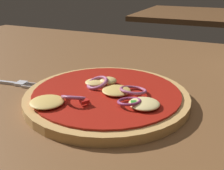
% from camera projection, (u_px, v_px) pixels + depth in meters
% --- Properties ---
extents(dining_table, '(1.50, 1.00, 0.03)m').
position_uv_depth(dining_table, '(141.00, 115.00, 0.42)').
color(dining_table, brown).
rests_on(dining_table, ground).
extents(pizza, '(0.26, 0.26, 0.03)m').
position_uv_depth(pizza, '(107.00, 96.00, 0.44)').
color(pizza, tan).
rests_on(pizza, dining_table).
extents(fork, '(0.17, 0.03, 0.00)m').
position_uv_depth(fork, '(4.00, 82.00, 0.51)').
color(fork, silver).
rests_on(fork, dining_table).
extents(background_table, '(0.86, 0.59, 0.03)m').
position_uv_depth(background_table, '(221.00, 16.00, 1.46)').
color(background_table, brown).
rests_on(background_table, ground).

